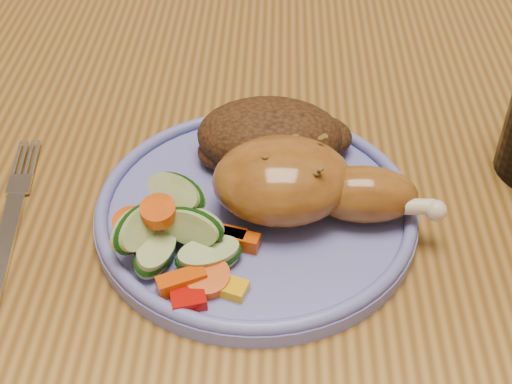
# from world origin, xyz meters

# --- Properties ---
(dining_table) EXTENTS (0.90, 1.40, 0.75)m
(dining_table) POSITION_xyz_m (0.00, 0.00, 0.67)
(dining_table) COLOR brown
(dining_table) RESTS_ON ground
(chair_far) EXTENTS (0.42, 0.42, 0.91)m
(chair_far) POSITION_xyz_m (0.00, 0.63, 0.49)
(chair_far) COLOR #4C2D16
(chair_far) RESTS_ON ground
(plate) EXTENTS (0.24, 0.24, 0.01)m
(plate) POSITION_xyz_m (-0.05, -0.09, 0.76)
(plate) COLOR #6166B4
(plate) RESTS_ON dining_table
(plate_rim) EXTENTS (0.24, 0.24, 0.01)m
(plate_rim) POSITION_xyz_m (-0.05, -0.09, 0.77)
(plate_rim) COLOR #6166B4
(plate_rim) RESTS_ON plate
(chicken_leg) EXTENTS (0.17, 0.09, 0.05)m
(chicken_leg) POSITION_xyz_m (-0.01, -0.09, 0.79)
(chicken_leg) COLOR brown
(chicken_leg) RESTS_ON plate
(rice_pilaf) EXTENTS (0.13, 0.08, 0.05)m
(rice_pilaf) POSITION_xyz_m (-0.04, -0.03, 0.78)
(rice_pilaf) COLOR #412410
(rice_pilaf) RESTS_ON plate
(vegetable_pile) EXTENTS (0.11, 0.11, 0.05)m
(vegetable_pile) POSITION_xyz_m (-0.10, -0.14, 0.78)
(vegetable_pile) COLOR #A50A05
(vegetable_pile) RESTS_ON plate
(fork) EXTENTS (0.03, 0.16, 0.00)m
(fork) POSITION_xyz_m (-0.23, -0.10, 0.75)
(fork) COLOR silver
(fork) RESTS_ON dining_table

